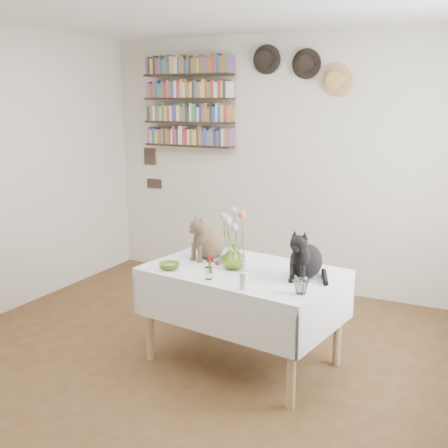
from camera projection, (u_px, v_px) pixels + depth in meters
The scene contains 14 objects.
room at pixel (166, 201), 3.58m from camera, with size 4.08×4.58×2.58m.
dining_table at pixel (243, 293), 4.00m from camera, with size 1.43×1.03×0.71m.
tabby_cat at pixel (211, 235), 4.21m from camera, with size 0.23×0.30×0.35m, color brown, non-canonical shape.
black_cat at pixel (306, 252), 3.74m from camera, with size 0.23×0.30×0.35m, color black, non-canonical shape.
flower_vase at pixel (233, 257), 3.95m from camera, with size 0.17×0.17×0.18m, color #B0D353.
green_bowl at pixel (169, 266), 3.95m from camera, with size 0.15×0.15×0.05m, color #B0D353.
drinking_glass at pixel (301, 287), 3.46m from camera, with size 0.10×0.10×0.09m, color white.
candlestick at pixel (244, 279), 3.54m from camera, with size 0.06×0.06×0.20m.
berry_jar at pixel (209, 266), 3.73m from camera, with size 0.05×0.05×0.20m.
porcelain_figurine at pixel (305, 275), 3.69m from camera, with size 0.05×0.05×0.10m.
flower_bouquet at pixel (234, 221), 3.91m from camera, with size 0.17×0.12×0.39m.
bookshelf_unit at pixel (188, 102), 5.81m from camera, with size 1.00×0.16×0.91m.
wall_hats at pixel (302, 67), 5.22m from camera, with size 0.98×0.09×0.48m.
wall_art_plaques at pixel (152, 168), 6.26m from camera, with size 0.21×0.02×0.44m.
Camera 1 is at (1.93, -2.97, 1.90)m, focal length 45.00 mm.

